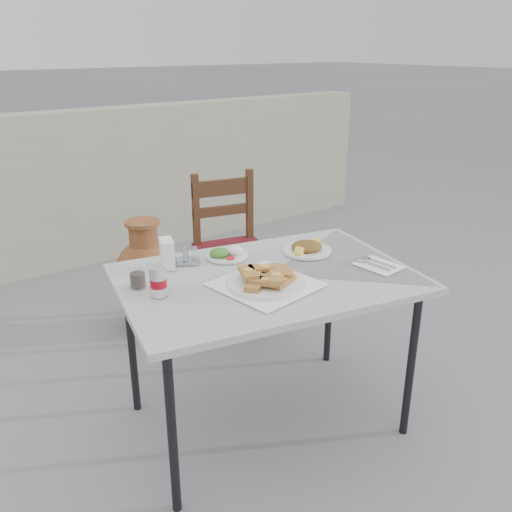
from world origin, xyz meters
TOP-DOWN VIEW (x-y plane):
  - ground at (0.00, 0.00)m, footprint 80.00×80.00m
  - cafe_table at (0.01, -0.02)m, footprint 1.39×1.09m
  - pide_plate at (-0.06, -0.10)m, footprint 0.41×0.41m
  - salad_rice_plate at (-0.01, 0.25)m, footprint 0.20×0.20m
  - salad_chopped_plate at (0.33, 0.08)m, footprint 0.23×0.23m
  - soda_can at (-0.45, 0.07)m, footprint 0.07×0.07m
  - cola_glass at (-0.48, 0.20)m, footprint 0.07×0.07m
  - napkin_holder at (-0.28, 0.31)m, footprint 0.09×0.12m
  - condiment_caddy at (-0.19, 0.30)m, footprint 0.13×0.12m
  - cutlery_napkin at (0.46, -0.23)m, footprint 0.16×0.21m
  - chair at (0.47, 0.92)m, footprint 0.50×0.50m
  - terracotta_urn at (-0.01, 1.15)m, footprint 0.40×0.40m
  - back_wall at (0.00, 2.50)m, footprint 6.00×0.25m

SIDE VIEW (x-z plane):
  - ground at x=0.00m, z-range 0.00..0.00m
  - terracotta_urn at x=-0.01m, z-range -0.02..0.67m
  - chair at x=0.47m, z-range 0.02..0.95m
  - back_wall at x=0.00m, z-range 0.00..1.20m
  - cafe_table at x=0.01m, z-range 0.32..1.07m
  - cutlery_napkin at x=0.46m, z-range 0.75..0.76m
  - salad_rice_plate at x=-0.01m, z-range 0.74..0.79m
  - salad_chopped_plate at x=0.33m, z-range 0.75..0.79m
  - condiment_caddy at x=-0.19m, z-range 0.74..0.81m
  - pide_plate at x=-0.06m, z-range 0.75..0.82m
  - cola_glass at x=-0.48m, z-range 0.74..0.84m
  - soda_can at x=-0.45m, z-range 0.75..0.87m
  - napkin_holder at x=-0.28m, z-range 0.75..0.88m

